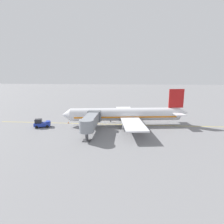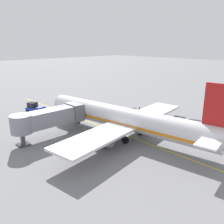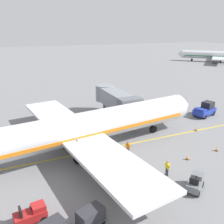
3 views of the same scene
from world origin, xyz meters
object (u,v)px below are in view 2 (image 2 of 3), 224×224
Objects in this scene: jet_bridge at (49,118)px; safety_cone_wing_tip at (111,114)px; parked_airliner at (125,119)px; safety_cone_nose_right at (96,110)px; baggage_tug_lead at (193,130)px; baggage_tug_trailing at (151,119)px; baggage_cart_front at (179,120)px; pushback_tractor at (35,108)px; ground_crew_wing_walker at (117,121)px; safety_cone_nose_left at (69,113)px; baggage_cart_second_in_train at (195,124)px; ground_crew_loader at (130,113)px; baggage_tug_spare at (136,111)px; baggage_cart_third_in_train at (211,127)px.

safety_cone_wing_tip is (16.22, 2.03, -3.16)m from jet_bridge.
parked_airliner is 17.19m from safety_cone_nose_right.
baggage_tug_lead is 4.47× the size of safety_cone_nose_right.
parked_airliner is 63.24× the size of safety_cone_wing_tip.
baggage_tug_trailing is 5.46m from baggage_cart_front.
safety_cone_wing_tip is at bearing -49.51° from pushback_tractor.
pushback_tractor is 2.88× the size of ground_crew_wing_walker.
baggage_tug_trailing is 18.53m from safety_cone_nose_left.
pushback_tractor reaches higher than baggage_tug_lead.
parked_airliner is at bearing -79.65° from pushback_tractor.
pushback_tractor is at bearing 118.91° from baggage_cart_second_in_train.
ground_crew_loader is at bearing 97.62° from baggage_tug_trailing.
safety_cone_nose_right is at bearing 92.94° from safety_cone_wing_tip.
safety_cone_nose_left is at bearing 138.00° from baggage_tug_spare.
ground_crew_loader is 9.33m from safety_cone_nose_right.
baggage_cart_front is 12.28m from ground_crew_wing_walker.
baggage_tug_trailing is at bearing -21.20° from jet_bridge.
parked_airliner is at bearing -113.11° from safety_cone_nose_right.
parked_airliner reaches higher than safety_cone_nose_left.
baggage_tug_spare is (16.11, -16.36, -0.39)m from pushback_tractor.
baggage_cart_front is 6.06m from baggage_cart_third_in_train.
safety_cone_wing_tip is at bearing 7.14° from jet_bridge.
ground_crew_loader reaches higher than baggage_tug_spare.
ground_crew_wing_walker is (12.20, -3.85, -2.50)m from jet_bridge.
baggage_tug_trailing reaches higher than safety_cone_wing_tip.
baggage_tug_lead is at bearing 149.20° from baggage_cart_third_in_train.
baggage_tug_lead is at bearing -97.26° from baggage_tug_spare.
baggage_cart_third_in_train is at bearing -86.08° from baggage_tug_spare.
baggage_tug_lead is 0.89× the size of baggage_cart_second_in_train.
baggage_cart_second_in_train reaches higher than safety_cone_wing_tip.
pushback_tractor is at bearing 121.37° from baggage_tug_trailing.
baggage_cart_front is 5.02× the size of safety_cone_nose_left.
safety_cone_wing_tip is (11.27, -13.20, -0.81)m from pushback_tractor.
baggage_cart_second_in_train is at bearing -61.09° from pushback_tractor.
parked_airliner is 14.16× the size of baggage_tug_lead.
parked_airliner is at bearing 152.88° from baggage_cart_second_in_train.
baggage_tug_trailing is 1.60× the size of ground_crew_wing_walker.
baggage_cart_front is 23.98m from safety_cone_nose_left.
baggage_cart_second_in_train is at bearing -72.30° from safety_cone_wing_tip.
pushback_tractor is at bearing 71.98° from jet_bridge.
baggage_cart_third_in_train is (3.06, -1.82, 0.24)m from baggage_tug_lead.
ground_crew_wing_walker is 2.86× the size of safety_cone_nose_right.
baggage_cart_second_in_train reaches higher than safety_cone_nose_left.
ground_crew_wing_walker reaches higher than baggage_tug_spare.
safety_cone_nose_left and safety_cone_nose_right have the same top height.
parked_airliner is 12.75m from jet_bridge.
baggage_cart_front and baggage_cart_second_in_train have the same top height.
safety_cone_nose_right is (-6.24, 24.80, -0.66)m from baggage_cart_third_in_train.
baggage_cart_third_in_train is 5.02× the size of safety_cone_nose_left.
baggage_cart_third_in_train is 1.75× the size of ground_crew_wing_walker.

